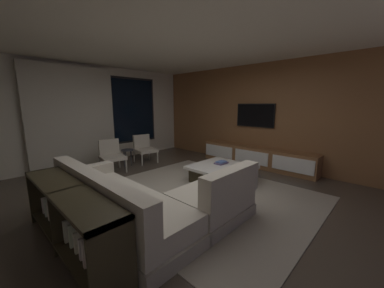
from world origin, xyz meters
name	(u,v)px	position (x,y,z in m)	size (l,w,h in m)	color
floor	(184,199)	(0.00, 0.00, 0.00)	(9.20, 9.20, 0.00)	#473D33
back_wall_with_window	(90,115)	(-0.06, 3.62, 1.34)	(6.60, 0.30, 2.70)	beige
media_wall	(266,116)	(3.06, 0.00, 1.35)	(0.12, 7.80, 2.70)	brown
ceiling	(182,35)	(0.00, 0.00, 2.70)	(8.20, 8.20, 0.00)	beige
area_rug	(201,194)	(0.35, -0.10, 0.01)	(3.20, 3.80, 0.01)	gray
sectional_couch	(145,203)	(-0.91, -0.17, 0.29)	(1.98, 2.50, 0.82)	#A49C8C
coffee_table	(222,174)	(1.15, 0.02, 0.19)	(1.16, 1.16, 0.36)	#312A1A
book_stack_on_coffee_table	(221,163)	(1.29, 0.13, 0.38)	(0.30, 0.19, 0.06)	#5C4D6F
accent_chair_near_window	(144,147)	(0.97, 2.61, 0.43)	(0.61, 0.62, 0.78)	#B2ADA0
accent_chair_by_curtain	(111,154)	(-0.08, 2.48, 0.43)	(0.62, 0.64, 0.78)	#B2ADA0
side_stool	(127,153)	(0.40, 2.56, 0.37)	(0.32, 0.32, 0.46)	#333338
media_console	(256,157)	(2.77, 0.05, 0.25)	(0.46, 3.10, 0.52)	brown
mounted_tv	(255,115)	(2.95, 0.25, 1.35)	(0.05, 1.08, 0.63)	black
console_table_behind_couch	(70,216)	(-1.83, -0.04, 0.41)	(0.40, 2.10, 0.74)	#312A1A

